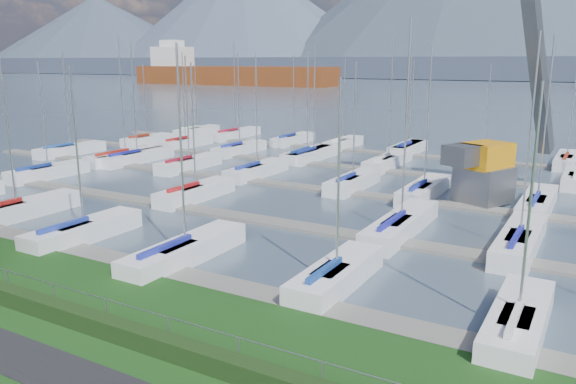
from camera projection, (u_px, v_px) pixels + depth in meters
The scene contains 8 objects.
path at pixel (60, 373), 18.22m from camera, with size 160.00×2.00×0.04m, color black.
water at pixel (574, 85), 240.73m from camera, with size 800.00×540.00×0.20m, color #445464.
hedge at pixel (119, 331), 20.34m from camera, with size 80.00×0.70×0.70m, color #1A3212.
fence at pixel (125, 305), 20.49m from camera, with size 0.04×0.04×80.00m, color gray.
docks at pixel (379, 197), 42.80m from camera, with size 90.00×41.60×0.25m.
crane at pixel (498, 126), 40.47m from camera, with size 6.28×13.47×22.35m.
cargo_ship_west at pixel (224, 76), 244.32m from camera, with size 94.04×18.92×21.50m.
sailboat_fleet at pixel (361, 118), 45.38m from camera, with size 75.41×50.51×13.47m.
Camera 1 is at (14.58, -13.56, 9.90)m, focal length 35.00 mm.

